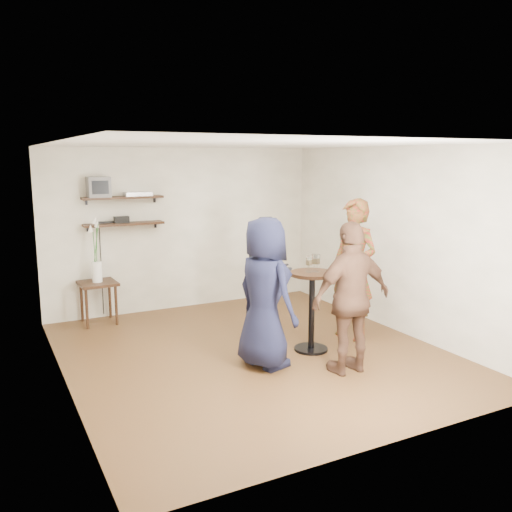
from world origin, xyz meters
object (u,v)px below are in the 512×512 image
Objects in this scene: person_brown at (352,298)px; person_navy at (265,293)px; crt_monitor at (98,187)px; person_dark at (269,277)px; dvd_deck at (138,194)px; radio at (122,220)px; drinks_table at (312,300)px; person_plaid at (354,269)px; side_table at (98,289)px.

person_navy is at bearing -38.39° from person_brown.
crt_monitor reaches higher than person_dark.
radio is at bearing 180.00° from dvd_deck.
drinks_table is (2.07, -2.61, -1.36)m from crt_monitor.
person_plaid is 1.15× the size of person_dark.
drinks_table is at bearing -51.54° from crt_monitor.
side_table is at bearing -56.44° from person_brown.
crt_monitor is 0.19× the size of person_dark.
drinks_table is (1.75, -2.61, -0.86)m from radio.
person_brown is (2.08, -3.41, -1.14)m from crt_monitor.
person_plaid reaches higher than radio.
crt_monitor is 0.18× the size of person_brown.
side_table is 0.33× the size of person_plaid.
crt_monitor is 0.17× the size of person_plaid.
person_brown is at bearing -51.07° from person_plaid.
person_navy is (-1.56, -0.37, -0.07)m from person_plaid.
person_dark is at bearing -134.18° from person_plaid.
dvd_deck reaches higher than person_dark.
crt_monitor reaches higher than side_table.
person_brown is (0.79, -0.61, -0.01)m from person_navy.
radio is 0.35× the size of side_table.
drinks_table is (1.49, -2.61, -1.24)m from dvd_deck.
drinks_table is 0.59× the size of person_brown.
person_brown is (2.19, -3.23, 0.35)m from side_table.
crt_monitor is 0.59m from radio.
person_brown is at bearing -89.40° from drinks_table.
person_navy reaches higher than person_brown.
person_plaid is 1.07× the size of person_navy.
person_dark is (1.29, -1.83, -1.07)m from dvd_deck.
radio is at bearing 5.32° from person_navy.
person_brown is (0.01, -0.80, 0.22)m from drinks_table.
dvd_deck is 3.45m from person_plaid.
crt_monitor reaches higher than person_brown.
radio is (0.32, 0.00, -0.50)m from crt_monitor.
person_plaid is at bearing -46.94° from dvd_deck.
person_navy reaches higher than drinks_table.
dvd_deck reaches higher than side_table.
dvd_deck is 1.55m from side_table.
person_dark is (-0.20, 0.78, 0.17)m from drinks_table.
person_dark is (1.55, -1.83, -0.69)m from radio.
side_table is 3.27m from drinks_table.
drinks_table is 0.54× the size of person_plaid.
dvd_deck reaches higher than person_plaid.
person_plaid reaches higher than person_dark.
person_dark is at bearing 104.38° from drinks_table.
crt_monitor is at bearing -59.22° from person_brown.
drinks_table is at bearing -48.04° from side_table.
crt_monitor is at bearing 121.26° from person_dark.
person_dark reaches higher than drinks_table.
person_plaid is 1.16m from person_dark.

